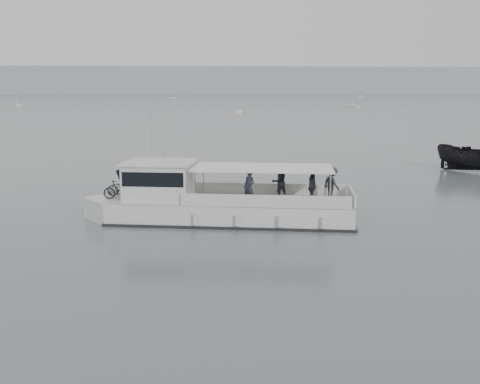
{
  "coord_description": "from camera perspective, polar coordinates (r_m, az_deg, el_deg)",
  "views": [
    {
      "loc": [
        2.61,
        -31.35,
        7.08
      ],
      "look_at": [
        4.85,
        -3.51,
        1.6
      ],
      "focal_mm": 40.0,
      "sensor_mm": 36.0,
      "label": 1
    }
  ],
  "objects": [
    {
      "name": "moored_fleet",
      "position": [
        234.33,
        -14.95,
        9.09
      ],
      "size": [
        411.08,
        361.75,
        10.31
      ],
      "color": "silver",
      "rests_on": "ground"
    },
    {
      "name": "dark_motorboat",
      "position": [
        49.44,
        23.78,
        3.37
      ],
      "size": [
        6.39,
        6.01,
        2.47
      ],
      "primitive_type": "imported",
      "rotation": [
        0.0,
        0.0,
        0.85
      ],
      "color": "black",
      "rests_on": "ground"
    },
    {
      "name": "ground",
      "position": [
        32.24,
        -9.14,
        -1.73
      ],
      "size": [
        1400.0,
        1400.0,
        0.0
      ],
      "primitive_type": "plane",
      "color": "#545F62",
      "rests_on": "ground"
    },
    {
      "name": "headland",
      "position": [
        591.4,
        -4.96,
        11.73
      ],
      "size": [
        1400.0,
        90.0,
        28.0
      ],
      "primitive_type": "cube",
      "color": "#939EA8",
      "rests_on": "ground"
    },
    {
      "name": "tour_boat",
      "position": [
        28.72,
        -3.54,
        -1.13
      ],
      "size": [
        14.75,
        5.78,
        6.14
      ],
      "rotation": [
        0.0,
        0.0,
        -0.18
      ],
      "color": "silver",
      "rests_on": "ground"
    }
  ]
}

